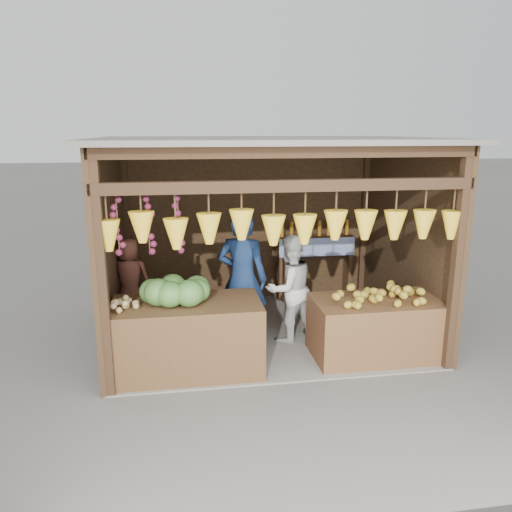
{
  "coord_description": "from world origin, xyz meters",
  "views": [
    {
      "loc": [
        -1.16,
        -6.44,
        2.75
      ],
      "look_at": [
        -0.15,
        -0.1,
        1.13
      ],
      "focal_mm": 35.0,
      "sensor_mm": 36.0,
      "label": 1
    }
  ],
  "objects": [
    {
      "name": "ground",
      "position": [
        0.0,
        0.0,
        0.0
      ],
      "size": [
        80.0,
        80.0,
        0.0
      ],
      "primitive_type": "plane",
      "color": "#514F49",
      "rests_on": "ground"
    },
    {
      "name": "stall_structure",
      "position": [
        -0.03,
        -0.04,
        1.67
      ],
      "size": [
        4.3,
        3.3,
        2.66
      ],
      "color": "slate",
      "rests_on": "ground"
    },
    {
      "name": "back_shelf",
      "position": [
        1.05,
        1.28,
        0.87
      ],
      "size": [
        1.25,
        0.32,
        1.32
      ],
      "color": "#382314",
      "rests_on": "ground"
    },
    {
      "name": "counter_left",
      "position": [
        -1.1,
        -1.03,
        0.43
      ],
      "size": [
        1.69,
        0.85,
        0.86
      ],
      "primitive_type": "cube",
      "color": "#472D17",
      "rests_on": "ground"
    },
    {
      "name": "counter_right",
      "position": [
        1.23,
        -0.98,
        0.37
      ],
      "size": [
        1.59,
        0.85,
        0.74
      ],
      "primitive_type": "cube",
      "color": "#532F1B",
      "rests_on": "ground"
    },
    {
      "name": "stool",
      "position": [
        -1.82,
        0.12,
        0.13
      ],
      "size": [
        0.29,
        0.29,
        0.27
      ],
      "primitive_type": "cube",
      "color": "black",
      "rests_on": "ground"
    },
    {
      "name": "man_standing",
      "position": [
        -0.36,
        -0.32,
        0.89
      ],
      "size": [
        0.76,
        0.64,
        1.78
      ],
      "primitive_type": "imported",
      "rotation": [
        0.0,
        0.0,
        2.74
      ],
      "color": "#14274C",
      "rests_on": "ground"
    },
    {
      "name": "woman_standing",
      "position": [
        0.27,
        -0.3,
        0.72
      ],
      "size": [
        0.85,
        0.77,
        1.44
      ],
      "primitive_type": "imported",
      "rotation": [
        0.0,
        0.0,
        3.52
      ],
      "color": "silver",
      "rests_on": "ground"
    },
    {
      "name": "vendor_seated",
      "position": [
        -1.82,
        0.12,
        0.83
      ],
      "size": [
        0.59,
        0.44,
        1.11
      ],
      "primitive_type": "imported",
      "rotation": [
        0.0,
        0.0,
        2.98
      ],
      "color": "brown",
      "rests_on": "stool"
    },
    {
      "name": "melon_pile",
      "position": [
        -1.2,
        -1.02,
        1.02
      ],
      "size": [
        1.0,
        0.5,
        0.32
      ],
      "primitive_type": null,
      "color": "#1D5416",
      "rests_on": "counter_left"
    },
    {
      "name": "tanfruit_pile",
      "position": [
        -1.76,
        -1.11,
        0.92
      ],
      "size": [
        0.34,
        0.4,
        0.13
      ],
      "primitive_type": null,
      "color": "#A18B4A",
      "rests_on": "counter_left"
    },
    {
      "name": "mango_pile",
      "position": [
        1.23,
        -1.03,
        0.85
      ],
      "size": [
        1.4,
        0.64,
        0.22
      ],
      "primitive_type": null,
      "color": "orange",
      "rests_on": "counter_right"
    }
  ]
}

